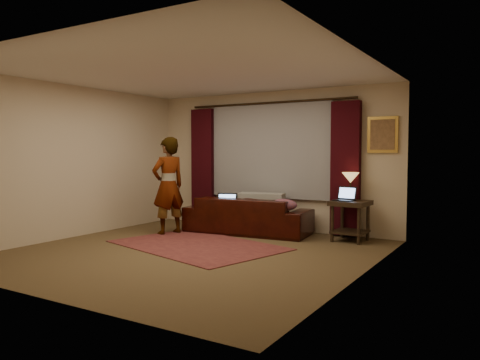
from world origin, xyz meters
name	(u,v)px	position (x,y,z in m)	size (l,w,h in m)	color
floor	(192,253)	(0.00, 0.00, -0.01)	(5.00, 5.00, 0.01)	brown
ceiling	(191,72)	(0.00, 0.00, 2.60)	(5.00, 5.00, 0.02)	silver
wall_back	(271,161)	(0.00, 2.50, 1.30)	(5.00, 0.02, 2.60)	beige
wall_front	(38,168)	(0.00, -2.50, 1.30)	(5.00, 0.02, 2.60)	beige
wall_left	(75,162)	(-2.50, 0.00, 1.30)	(0.02, 5.00, 2.60)	beige
wall_right	(363,166)	(2.50, 0.00, 1.30)	(0.02, 5.00, 2.60)	beige
sheer_curtain	(269,150)	(0.00, 2.44, 1.50)	(2.50, 0.05, 1.80)	gray
drape_left	(203,166)	(-1.50, 2.39, 1.18)	(0.50, 0.14, 2.30)	black
drape_right	(346,169)	(1.50, 2.39, 1.18)	(0.50, 0.14, 2.30)	black
curtain_rod	(268,103)	(0.00, 2.39, 2.38)	(0.04, 0.04, 3.40)	black
picture_frame	(383,135)	(2.10, 2.47, 1.75)	(0.50, 0.04, 0.60)	gold
sofa	(248,208)	(-0.12, 1.82, 0.45)	(2.25, 0.97, 0.91)	black
throw_blanket	(261,182)	(0.03, 2.06, 0.91)	(0.84, 0.33, 0.10)	#9A9A94
clothing_pile	(284,205)	(0.63, 1.75, 0.55)	(0.48, 0.37, 0.20)	#794054
laptop_sofa	(226,201)	(-0.43, 1.58, 0.58)	(0.35, 0.39, 0.26)	black
area_rug	(197,245)	(-0.22, 0.44, 0.01)	(2.60, 1.73, 0.01)	brown
end_table	(350,221)	(1.71, 2.04, 0.33)	(0.58, 0.58, 0.67)	black
tiffany_lamp	(350,186)	(1.67, 2.15, 0.90)	(0.29, 0.29, 0.46)	#979746
laptop_table	(344,194)	(1.62, 1.95, 0.78)	(0.32, 0.35, 0.23)	black
person	(168,186)	(-1.28, 1.02, 0.86)	(0.51, 0.51, 1.73)	#9A9A94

